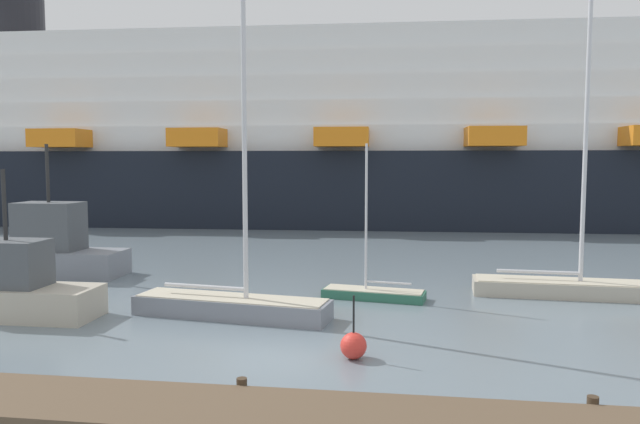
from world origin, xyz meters
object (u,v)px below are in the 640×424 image
at_px(fishing_boat_0, 45,250).
at_px(fishing_boat_1, 2,290).
at_px(sailboat_0, 566,280).
at_px(sailboat_1, 373,292).
at_px(sailboat_3, 232,298).
at_px(channel_buoy_0, 353,345).
at_px(cruise_ship, 224,143).

xyz_separation_m(fishing_boat_0, fishing_boat_1, (3.14, -7.58, -0.27)).
relative_size(sailboat_0, fishing_boat_1, 1.97).
height_order(sailboat_1, fishing_boat_0, fishing_boat_0).
height_order(sailboat_3, fishing_boat_1, sailboat_3).
bearing_deg(sailboat_0, fishing_boat_1, -159.98).
bearing_deg(sailboat_3, fishing_boat_0, 158.57).
bearing_deg(sailboat_1, channel_buoy_0, 97.96).
height_order(sailboat_1, sailboat_3, sailboat_3).
xyz_separation_m(fishing_boat_1, cruise_ship, (-2.68, 35.84, 6.36)).
xyz_separation_m(sailboat_1, fishing_boat_1, (-13.15, -4.67, 0.70)).
xyz_separation_m(sailboat_0, fishing_boat_1, (-21.05, -6.24, 0.31)).
height_order(sailboat_0, sailboat_1, sailboat_0).
distance_m(fishing_boat_0, channel_buoy_0, 19.19).
relative_size(sailboat_3, channel_buoy_0, 7.74).
relative_size(sailboat_3, fishing_boat_1, 1.95).
bearing_deg(sailboat_0, fishing_boat_0, -179.65).
bearing_deg(channel_buoy_0, fishing_boat_1, 167.67).
bearing_deg(fishing_boat_0, cruise_ship, 89.04).
bearing_deg(sailboat_0, sailboat_1, -165.23).
height_order(sailboat_0, fishing_boat_1, sailboat_0).
distance_m(sailboat_0, fishing_boat_1, 21.96).
bearing_deg(fishing_boat_0, fishing_boat_1, -67.50).
distance_m(channel_buoy_0, cruise_ship, 42.30).
distance_m(fishing_boat_0, cruise_ship, 28.92).
relative_size(sailboat_0, channel_buoy_0, 7.81).
bearing_deg(cruise_ship, sailboat_0, -53.31).
bearing_deg(sailboat_3, fishing_boat_1, -164.10).
xyz_separation_m(sailboat_1, cruise_ship, (-15.83, 31.18, 7.06)).
height_order(fishing_boat_1, channel_buoy_0, fishing_boat_1).
bearing_deg(cruise_ship, sailboat_3, -74.58).
bearing_deg(fishing_boat_0, sailboat_1, -10.15).
relative_size(sailboat_0, fishing_boat_0, 1.76).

